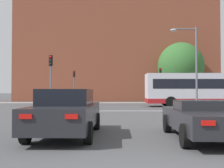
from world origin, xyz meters
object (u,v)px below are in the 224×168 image
at_px(car_saloon_left, 67,112).
at_px(pedestrian_waiting, 188,95).
at_px(traffic_light_far_right, 160,80).
at_px(car_roadster_right, 204,118).
at_px(pedestrian_walking_east, 164,96).
at_px(street_lamp_junction, 192,59).
at_px(pedestrian_walking_west, 189,95).
at_px(bus_crossing_lead, 204,89).
at_px(traffic_light_near_left, 51,73).
at_px(traffic_light_far_left, 74,81).

distance_m(car_saloon_left, pedestrian_waiting, 28.86).
relative_size(traffic_light_far_right, pedestrian_waiting, 2.71).
distance_m(car_roadster_right, pedestrian_walking_east, 28.38).
bearing_deg(street_lamp_junction, pedestrian_walking_west, 75.62).
relative_size(street_lamp_junction, pedestrian_waiting, 4.07).
distance_m(car_saloon_left, car_roadster_right, 4.41).
height_order(car_roadster_right, bus_crossing_lead, bus_crossing_lead).
xyz_separation_m(traffic_light_far_right, pedestrian_waiting, (3.60, 0.33, -2.01)).
height_order(traffic_light_far_right, pedestrian_walking_east, traffic_light_far_right).
height_order(street_lamp_junction, pedestrian_waiting, street_lamp_junction).
distance_m(car_saloon_left, traffic_light_near_left, 12.47).
xyz_separation_m(car_roadster_right, traffic_light_far_left, (-7.62, 26.53, 2.10)).
relative_size(car_roadster_right, traffic_light_far_left, 1.14).
xyz_separation_m(car_roadster_right, pedestrian_waiting, (6.92, 27.23, 0.31)).
relative_size(bus_crossing_lead, pedestrian_walking_west, 6.40).
distance_m(car_roadster_right, traffic_light_near_left, 14.79).
distance_m(traffic_light_far_left, pedestrian_waiting, 14.68).
height_order(traffic_light_far_left, pedestrian_waiting, traffic_light_far_left).
bearing_deg(car_saloon_left, traffic_light_near_left, 106.16).
distance_m(traffic_light_far_right, pedestrian_walking_east, 2.47).
height_order(car_saloon_left, pedestrian_walking_east, pedestrian_walking_east).
relative_size(traffic_light_near_left, pedestrian_walking_west, 2.43).
relative_size(traffic_light_far_left, traffic_light_far_right, 0.92).
height_order(traffic_light_near_left, pedestrian_walking_west, traffic_light_near_left).
relative_size(car_roadster_right, pedestrian_walking_west, 2.66).
relative_size(traffic_light_near_left, traffic_light_far_left, 1.04).
bearing_deg(car_roadster_right, car_saloon_left, 172.91).
height_order(bus_crossing_lead, traffic_light_far_left, traffic_light_far_left).
distance_m(car_roadster_right, traffic_light_far_left, 27.68).
xyz_separation_m(car_saloon_left, pedestrian_walking_east, (8.34, 27.44, 0.12)).
xyz_separation_m(car_saloon_left, street_lamp_junction, (7.88, 12.98, 3.31)).
xyz_separation_m(car_saloon_left, pedestrian_walking_west, (11.39, 26.66, 0.23)).
bearing_deg(pedestrian_walking_west, bus_crossing_lead, -123.86).
bearing_deg(pedestrian_walking_east, car_roadster_right, 72.78).
height_order(traffic_light_near_left, traffic_light_far_left, traffic_light_near_left).
height_order(bus_crossing_lead, pedestrian_walking_east, bus_crossing_lead).
distance_m(car_saloon_left, pedestrian_walking_east, 28.68).
relative_size(traffic_light_far_left, pedestrian_walking_west, 2.34).
distance_m(traffic_light_near_left, pedestrian_walking_east, 19.43).
bearing_deg(pedestrian_waiting, pedestrian_walking_east, 108.94).
height_order(traffic_light_near_left, pedestrian_waiting, traffic_light_near_left).
height_order(traffic_light_far_left, street_lamp_junction, street_lamp_junction).
bearing_deg(car_saloon_left, street_lamp_junction, 60.05).
relative_size(car_saloon_left, traffic_light_far_right, 1.11).
relative_size(traffic_light_far_right, pedestrian_walking_west, 2.55).
distance_m(traffic_light_near_left, street_lamp_junction, 11.16).
distance_m(bus_crossing_lead, pedestrian_walking_east, 9.93).
bearing_deg(traffic_light_far_left, car_saloon_left, -82.80).
bearing_deg(traffic_light_far_right, pedestrian_waiting, 5.26).
bearing_deg(pedestrian_waiting, street_lamp_junction, -158.61).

